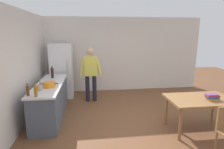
# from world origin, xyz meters

# --- Properties ---
(ground_plane) EXTENTS (14.00, 14.00, 0.00)m
(ground_plane) POSITION_xyz_m (0.00, 0.00, 0.00)
(ground_plane) COLOR brown
(wall_back) EXTENTS (6.40, 0.12, 2.70)m
(wall_back) POSITION_xyz_m (0.00, 3.00, 1.35)
(wall_back) COLOR silver
(wall_back) RESTS_ON ground_plane
(wall_left) EXTENTS (0.12, 5.60, 2.70)m
(wall_left) POSITION_xyz_m (-2.60, 0.20, 1.35)
(wall_left) COLOR silver
(wall_left) RESTS_ON ground_plane
(kitchen_counter) EXTENTS (0.64, 2.20, 0.90)m
(kitchen_counter) POSITION_xyz_m (-2.00, 0.80, 0.45)
(kitchen_counter) COLOR #4C5666
(kitchen_counter) RESTS_ON ground_plane
(refrigerator) EXTENTS (0.70, 0.67, 1.80)m
(refrigerator) POSITION_xyz_m (-1.90, 2.40, 0.90)
(refrigerator) COLOR white
(refrigerator) RESTS_ON ground_plane
(person) EXTENTS (0.70, 0.22, 1.70)m
(person) POSITION_xyz_m (-0.95, 1.85, 0.98)
(person) COLOR #1E1E2D
(person) RESTS_ON ground_plane
(dining_table) EXTENTS (1.40, 0.90, 0.75)m
(dining_table) POSITION_xyz_m (1.40, -0.30, 0.67)
(dining_table) COLOR olive
(dining_table) RESTS_ON ground_plane
(cooking_pot) EXTENTS (0.40, 0.28, 0.12)m
(cooking_pot) POSITION_xyz_m (-1.93, 0.49, 0.96)
(cooking_pot) COLOR orange
(cooking_pot) RESTS_ON kitchen_counter
(utensil_jar) EXTENTS (0.11, 0.11, 0.32)m
(utensil_jar) POSITION_xyz_m (-2.09, 0.22, 0.98)
(utensil_jar) COLOR tan
(utensil_jar) RESTS_ON kitchen_counter
(bottle_oil_amber) EXTENTS (0.06, 0.06, 0.28)m
(bottle_oil_amber) POSITION_xyz_m (-2.07, -0.18, 1.02)
(bottle_oil_amber) COLOR #996619
(bottle_oil_amber) RESTS_ON kitchen_counter
(bottle_beer_brown) EXTENTS (0.06, 0.06, 0.26)m
(bottle_beer_brown) POSITION_xyz_m (-2.25, -0.09, 1.01)
(bottle_beer_brown) COLOR #5B3314
(bottle_beer_brown) RESTS_ON kitchen_counter
(bottle_wine_dark) EXTENTS (0.08, 0.08, 0.34)m
(bottle_wine_dark) POSITION_xyz_m (-2.03, 1.42, 1.05)
(bottle_wine_dark) COLOR black
(bottle_wine_dark) RESTS_ON kitchen_counter
(book_stack) EXTENTS (0.27, 0.17, 0.13)m
(book_stack) POSITION_xyz_m (1.60, -0.42, 0.81)
(book_stack) COLOR orange
(book_stack) RESTS_ON dining_table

